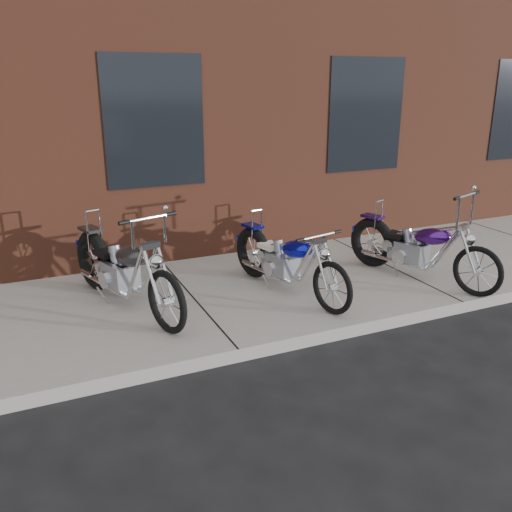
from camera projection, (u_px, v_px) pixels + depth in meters
name	position (u px, v px, depth m)	size (l,w,h in m)	color
ground	(239.00, 363.00, 5.55)	(120.00, 120.00, 0.00)	black
sidewalk	(193.00, 303.00, 6.83)	(22.00, 3.00, 0.15)	#A19E99
building_brick	(90.00, 16.00, 11.24)	(22.00, 10.00, 8.00)	brown
chopper_purple	(417.00, 250.00, 7.32)	(0.89, 2.18, 1.28)	black
chopper_blue	(287.00, 263.00, 6.86)	(0.69, 2.18, 0.96)	black
chopper_third	(124.00, 272.00, 6.40)	(0.92, 2.37, 1.25)	black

